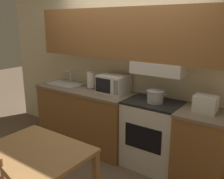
% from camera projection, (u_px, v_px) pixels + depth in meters
% --- Properties ---
extents(ground_plane, '(16.00, 16.00, 0.00)m').
position_uv_depth(ground_plane, '(129.00, 147.00, 4.02)').
color(ground_plane, brown).
extents(wall_back, '(5.33, 0.38, 2.55)m').
position_uv_depth(wall_back, '(129.00, 53.00, 3.56)').
color(wall_back, beige).
rests_on(wall_back, ground_plane).
extents(lower_counter_main, '(1.63, 0.61, 0.94)m').
position_uv_depth(lower_counter_main, '(85.00, 116.00, 4.03)').
color(lower_counter_main, '#936033').
rests_on(lower_counter_main, ground_plane).
extents(lower_counter_right_stub, '(0.58, 0.61, 0.94)m').
position_uv_depth(lower_counter_right_stub, '(201.00, 149.00, 3.00)').
color(lower_counter_right_stub, '#936033').
rests_on(lower_counter_right_stub, ground_plane).
extents(stove_range, '(0.73, 0.55, 0.94)m').
position_uv_depth(stove_range, '(152.00, 135.00, 3.39)').
color(stove_range, white).
rests_on(stove_range, ground_plane).
extents(cooking_pot, '(0.30, 0.22, 0.16)m').
position_uv_depth(cooking_pot, '(155.00, 96.00, 3.21)').
color(cooking_pot, '#B7BABF').
rests_on(cooking_pot, stove_range).
extents(microwave, '(0.42, 0.36, 0.26)m').
position_uv_depth(microwave, '(114.00, 84.00, 3.66)').
color(microwave, white).
rests_on(microwave, lower_counter_main).
extents(toaster, '(0.27, 0.19, 0.20)m').
position_uv_depth(toaster, '(205.00, 104.00, 2.86)').
color(toaster, white).
rests_on(toaster, lower_counter_right_stub).
extents(sink_basin, '(0.58, 0.37, 0.23)m').
position_uv_depth(sink_basin, '(65.00, 84.00, 4.15)').
color(sink_basin, '#B7BABF').
rests_on(sink_basin, lower_counter_main).
extents(paper_towel_roll, '(0.14, 0.14, 0.26)m').
position_uv_depth(paper_towel_roll, '(91.00, 80.00, 3.90)').
color(paper_towel_roll, black).
rests_on(paper_towel_roll, lower_counter_main).
extents(dining_table, '(1.01, 0.83, 0.75)m').
position_uv_depth(dining_table, '(34.00, 160.00, 2.42)').
color(dining_table, '#B27F4C').
rests_on(dining_table, ground_plane).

